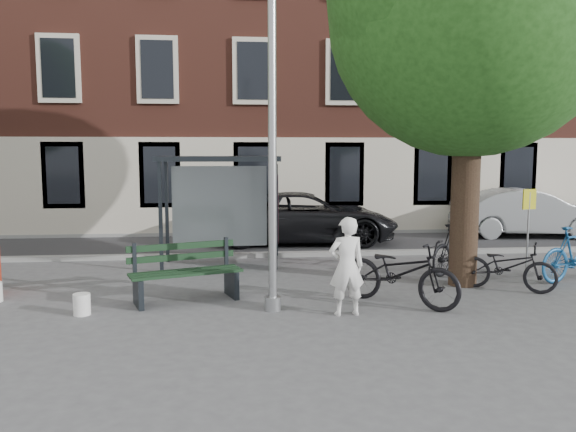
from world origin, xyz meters
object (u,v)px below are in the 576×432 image
at_px(notice_sign, 529,214).
at_px(bike_c, 507,266).
at_px(lamppost, 272,147).
at_px(bike_d, 456,248).
at_px(car_dark, 306,218).
at_px(painter, 347,266).
at_px(car_silver, 528,213).
at_px(bus_shelter, 235,186).
at_px(bike_a, 400,272).
at_px(bike_b, 576,254).
at_px(bench, 185,275).

bearing_deg(notice_sign, bike_c, -145.01).
xyz_separation_m(lamppost, bike_d, (4.30, 2.61, -2.21)).
bearing_deg(notice_sign, car_dark, 116.36).
bearing_deg(bike_c, painter, 142.97).
distance_m(lamppost, car_silver, 11.92).
xyz_separation_m(bus_shelter, bike_a, (2.88, -3.96, -1.32)).
bearing_deg(bike_b, painter, 91.83).
xyz_separation_m(lamppost, car_silver, (8.80, 7.78, -2.01)).
height_order(painter, bike_a, painter).
bearing_deg(bike_b, bike_a, 90.14).
xyz_separation_m(lamppost, bus_shelter, (-0.61, 4.11, -0.87)).
bearing_deg(bike_c, lamppost, 133.26).
relative_size(painter, bike_d, 0.86).
height_order(lamppost, bike_d, lamppost).
bearing_deg(bike_c, bus_shelter, 90.84).
distance_m(bus_shelter, painter, 4.97).
bearing_deg(painter, car_silver, -138.08).
bearing_deg(car_silver, bus_shelter, 118.51).
bearing_deg(lamppost, bike_b, 13.74).
relative_size(bike_a, car_silver, 0.48).
distance_m(lamppost, bench, 2.89).
height_order(painter, car_silver, painter).
height_order(bus_shelter, bench, bus_shelter).
relative_size(bus_shelter, bike_d, 1.49).
xyz_separation_m(bench, notice_sign, (7.21, 1.25, 0.92)).
bearing_deg(car_dark, bus_shelter, 149.39).
bearing_deg(notice_sign, bench, 177.56).
bearing_deg(bike_b, car_silver, -39.06).
height_order(bike_a, car_silver, car_silver).
bearing_deg(lamppost, notice_sign, 19.85).
height_order(painter, bike_c, painter).
relative_size(bus_shelter, bike_b, 1.45).
height_order(bench, bike_c, bench).
bearing_deg(painter, bench, -28.53).
height_order(painter, bike_d, painter).
height_order(bike_c, car_silver, car_silver).
xyz_separation_m(bike_b, bike_c, (-1.83, -0.62, -0.10)).
distance_m(car_dark, car_silver, 7.32).
distance_m(bus_shelter, notice_sign, 6.62).
relative_size(bike_c, notice_sign, 0.96).
height_order(bike_a, notice_sign, notice_sign).
bearing_deg(painter, notice_sign, -156.53).
xyz_separation_m(car_dark, notice_sign, (4.17, -5.21, 0.63)).
relative_size(bike_c, bike_d, 0.97).
bearing_deg(bike_b, bus_shelter, 51.83).
bearing_deg(lamppost, bike_c, 11.73).
bearing_deg(bike_d, lamppost, 83.53).
relative_size(bus_shelter, painter, 1.73).
distance_m(bike_a, bike_d, 3.19).
distance_m(bike_a, bike_b, 4.47).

